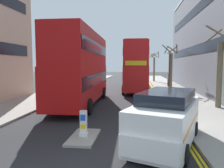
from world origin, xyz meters
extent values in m
cube|color=gray|center=(6.50, 16.00, 0.07)|extent=(4.00, 80.00, 0.14)
cube|color=gray|center=(-6.50, 16.00, 0.07)|extent=(4.00, 80.00, 0.14)
cube|color=yellow|center=(4.40, 14.00, 0.00)|extent=(0.10, 56.00, 0.01)
cube|color=yellow|center=(4.24, 14.00, 0.00)|extent=(0.10, 56.00, 0.01)
cube|color=gray|center=(0.00, 4.94, 0.05)|extent=(1.10, 2.20, 0.10)
cube|color=silver|center=(0.00, 4.94, 0.18)|extent=(0.36, 0.28, 0.16)
cube|color=white|center=(0.00, 4.94, 0.73)|extent=(0.28, 0.20, 0.95)
cube|color=blue|center=(0.00, 4.84, 0.92)|extent=(0.22, 0.01, 0.26)
cube|color=yellow|center=(0.00, 4.84, 0.54)|extent=(0.22, 0.01, 0.20)
cube|color=#B20F0F|center=(-2.07, 12.56, 1.74)|extent=(2.73, 10.85, 2.60)
cube|color=#B20F0F|center=(-2.07, 12.56, 4.29)|extent=(2.67, 10.63, 2.50)
cube|color=black|center=(-2.07, 12.56, 2.04)|extent=(2.75, 10.42, 0.84)
cube|color=black|center=(-2.07, 12.56, 4.39)|extent=(2.73, 10.20, 0.80)
cube|color=yellow|center=(-2.18, 17.94, 3.29)|extent=(2.00, 0.10, 0.44)
cube|color=maroon|center=(-2.07, 12.56, 5.59)|extent=(2.46, 9.77, 0.10)
cylinder|color=black|center=(-3.39, 15.88, 0.52)|extent=(0.32, 1.05, 1.04)
cylinder|color=black|center=(-0.89, 15.94, 0.52)|extent=(0.32, 1.05, 1.04)
cylinder|color=black|center=(-3.25, 9.19, 0.52)|extent=(0.32, 1.05, 1.04)
cylinder|color=black|center=(-0.75, 9.24, 0.52)|extent=(0.32, 1.05, 1.04)
cube|color=red|center=(1.99, 21.92, 1.74)|extent=(2.72, 10.85, 2.60)
cube|color=red|center=(1.99, 21.92, 4.29)|extent=(2.67, 10.63, 2.50)
cube|color=black|center=(1.99, 21.92, 2.04)|extent=(2.74, 10.42, 0.84)
cube|color=black|center=(1.99, 21.92, 4.39)|extent=(2.73, 10.20, 0.80)
cube|color=yellow|center=(2.10, 16.54, 3.29)|extent=(2.00, 0.10, 0.44)
cube|color=maroon|center=(1.99, 21.92, 5.59)|extent=(2.45, 9.76, 0.10)
cylinder|color=black|center=(3.31, 18.60, 0.52)|extent=(0.32, 1.05, 1.04)
cylinder|color=black|center=(0.81, 18.55, 0.52)|extent=(0.32, 1.05, 1.04)
cylinder|color=black|center=(3.17, 25.29, 0.52)|extent=(0.32, 1.05, 1.04)
cylinder|color=black|center=(0.67, 25.24, 0.52)|extent=(0.32, 1.05, 1.04)
cube|color=white|center=(3.40, 4.59, 0.94)|extent=(3.40, 5.07, 1.50)
cube|color=black|center=(3.45, 4.73, 1.74)|extent=(2.65, 3.46, 0.76)
cube|color=white|center=(2.75, 2.82, 0.68)|extent=(2.10, 1.72, 0.67)
cube|color=orange|center=(3.40, 4.59, 0.99)|extent=(3.29, 4.72, 0.10)
cylinder|color=black|center=(3.75, 2.91, 0.34)|extent=(0.44, 0.71, 0.68)
cylinder|color=black|center=(2.05, 3.53, 0.34)|extent=(0.44, 0.71, 0.68)
cylinder|color=black|center=(4.74, 5.65, 0.34)|extent=(0.44, 0.71, 0.68)
cylinder|color=black|center=(3.05, 6.27, 0.34)|extent=(0.44, 0.71, 0.68)
cylinder|color=#2D2D38|center=(6.59, 27.15, 0.56)|extent=(0.22, 0.22, 0.85)
cube|color=silver|center=(6.59, 27.15, 1.27)|extent=(0.34, 0.22, 0.56)
sphere|color=#9E7051|center=(6.59, 27.15, 1.66)|extent=(0.20, 0.20, 0.20)
cylinder|color=#6B6047|center=(6.04, 21.63, 2.30)|extent=(0.43, 0.43, 4.32)
cylinder|color=#6B6047|center=(6.66, 21.46, 4.91)|extent=(0.47, 1.33, 0.99)
cylinder|color=#6B6047|center=(6.30, 22.16, 4.87)|extent=(1.15, 0.65, 0.91)
cylinder|color=#6B6047|center=(5.53, 21.84, 4.84)|extent=(0.56, 1.11, 0.86)
cylinder|color=#6B6047|center=(5.50, 21.22, 4.93)|extent=(0.94, 1.19, 1.03)
cylinder|color=#6B6047|center=(6.09, 21.08, 4.84)|extent=(1.16, 0.22, 0.86)
cylinder|color=#6B6047|center=(7.96, 11.99, 2.42)|extent=(0.38, 0.38, 4.56)
cylinder|color=#6B6047|center=(7.67, 12.64, 5.20)|extent=(1.39, 0.70, 1.07)
cylinder|color=#6B6047|center=(7.51, 11.35, 5.25)|extent=(1.39, 1.02, 1.18)
cylinder|color=#6B6047|center=(5.26, 35.97, 2.31)|extent=(0.31, 0.31, 4.34)
cylinder|color=#6B6047|center=(5.97, 35.88, 4.99)|extent=(0.31, 1.49, 1.09)
cylinder|color=#6B6047|center=(5.39, 36.63, 4.95)|extent=(1.39, 0.40, 1.03)
cylinder|color=#6B6047|center=(4.88, 36.42, 4.89)|extent=(1.02, 0.88, 0.91)
cylinder|color=#6B6047|center=(4.85, 35.81, 4.79)|extent=(0.46, 0.91, 0.70)
cylinder|color=#6B6047|center=(5.39, 35.54, 4.79)|extent=(0.94, 0.39, 0.71)
cube|color=black|center=(8.48, 21.99, 9.03)|extent=(0.04, 24.64, 1.00)
cube|color=black|center=(8.48, 21.99, 4.77)|extent=(0.04, 24.64, 1.00)
camera|label=1|loc=(2.26, -3.79, 3.14)|focal=34.43mm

